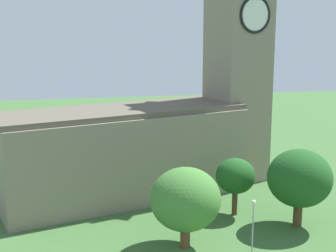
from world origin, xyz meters
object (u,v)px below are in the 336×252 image
at_px(church, 161,122).
at_px(tree_riverside_east, 300,178).
at_px(tree_by_tower, 235,176).
at_px(tree_churchyard, 185,199).
at_px(streetlamp_west_mid, 253,221).

height_order(church, tree_riverside_east, church).
bearing_deg(tree_riverside_east, tree_by_tower, 140.32).
height_order(church, tree_churchyard, church).
distance_m(streetlamp_west_mid, tree_churchyard, 7.47).
distance_m(tree_by_tower, tree_riverside_east, 7.88).
bearing_deg(tree_by_tower, tree_riverside_east, -39.68).
bearing_deg(streetlamp_west_mid, church, 100.88).
relative_size(streetlamp_west_mid, tree_riverside_east, 0.71).
bearing_deg(church, tree_riverside_east, -50.72).
relative_size(church, tree_by_tower, 5.62).
bearing_deg(tree_by_tower, streetlamp_west_mid, -101.60).
bearing_deg(church, streetlamp_west_mid, -79.12).
distance_m(streetlamp_west_mid, tree_riverside_east, 11.53).
distance_m(church, streetlamp_west_mid, 24.64).
bearing_deg(tree_riverside_east, streetlamp_west_mid, -138.76).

